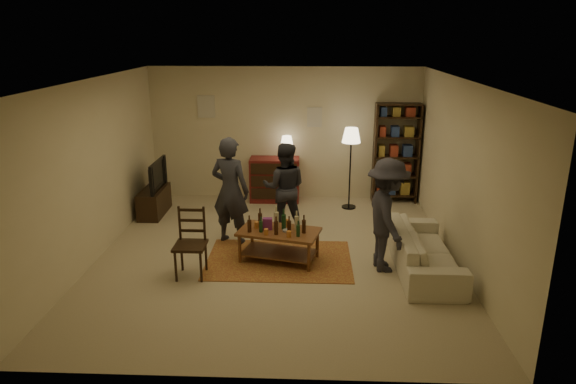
# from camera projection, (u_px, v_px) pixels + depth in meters

# --- Properties ---
(floor) EXTENTS (6.00, 6.00, 0.00)m
(floor) POSITION_uv_depth(u_px,v_px,m) (276.00, 255.00, 8.06)
(floor) COLOR #C6B793
(floor) RESTS_ON ground
(room_shell) EXTENTS (6.00, 6.00, 6.00)m
(room_shell) POSITION_uv_depth(u_px,v_px,m) (253.00, 111.00, 10.39)
(room_shell) COLOR beige
(room_shell) RESTS_ON ground
(rug) EXTENTS (2.20, 1.50, 0.01)m
(rug) POSITION_uv_depth(u_px,v_px,m) (279.00, 260.00, 7.88)
(rug) COLOR maroon
(rug) RESTS_ON ground
(coffee_table) EXTENTS (1.32, 0.93, 0.83)m
(coffee_table) POSITION_uv_depth(u_px,v_px,m) (279.00, 235.00, 7.76)
(coffee_table) COLOR brown
(coffee_table) RESTS_ON ground
(dining_chair) EXTENTS (0.44, 0.44, 1.02)m
(dining_chair) POSITION_uv_depth(u_px,v_px,m) (191.00, 240.00, 7.28)
(dining_chair) COLOR black
(dining_chair) RESTS_ON ground
(tv_stand) EXTENTS (0.40, 1.00, 1.06)m
(tv_stand) POSITION_uv_depth(u_px,v_px,m) (154.00, 195.00, 9.76)
(tv_stand) COLOR black
(tv_stand) RESTS_ON ground
(dresser) EXTENTS (1.00, 0.50, 1.36)m
(dresser) POSITION_uv_depth(u_px,v_px,m) (275.00, 178.00, 10.52)
(dresser) COLOR maroon
(dresser) RESTS_ON ground
(bookshelf) EXTENTS (0.90, 0.34, 2.02)m
(bookshelf) POSITION_uv_depth(u_px,v_px,m) (396.00, 152.00, 10.31)
(bookshelf) COLOR black
(bookshelf) RESTS_ON ground
(floor_lamp) EXTENTS (0.36, 0.36, 1.60)m
(floor_lamp) POSITION_uv_depth(u_px,v_px,m) (351.00, 141.00, 9.82)
(floor_lamp) COLOR black
(floor_lamp) RESTS_ON ground
(sofa) EXTENTS (0.81, 2.08, 0.61)m
(sofa) POSITION_uv_depth(u_px,v_px,m) (424.00, 250.00, 7.50)
(sofa) COLOR beige
(sofa) RESTS_ON ground
(person_left) EXTENTS (0.75, 0.61, 1.78)m
(person_left) POSITION_uv_depth(u_px,v_px,m) (230.00, 191.00, 8.32)
(person_left) COLOR #282931
(person_left) RESTS_ON ground
(person_right) EXTENTS (0.78, 0.62, 1.57)m
(person_right) POSITION_uv_depth(u_px,v_px,m) (284.00, 188.00, 8.83)
(person_right) COLOR #26272E
(person_right) RESTS_ON ground
(person_by_sofa) EXTENTS (0.76, 1.16, 1.67)m
(person_by_sofa) POSITION_uv_depth(u_px,v_px,m) (387.00, 215.00, 7.36)
(person_by_sofa) COLOR #2A2831
(person_by_sofa) RESTS_ON ground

